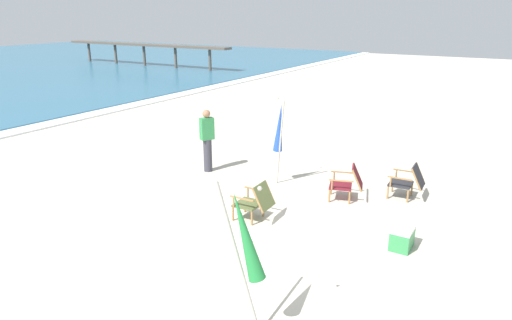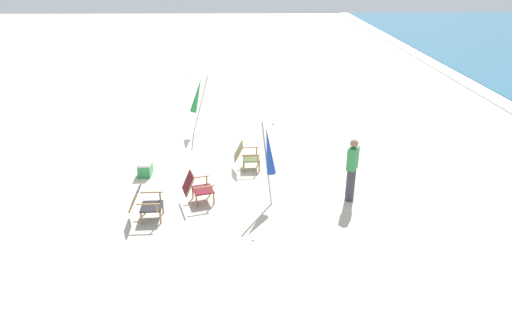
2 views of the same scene
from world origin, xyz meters
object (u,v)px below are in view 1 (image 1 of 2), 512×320
Objects in this scene: beach_chair_front_right at (409,180)px; cooler_box at (402,238)px; beach_chair_back_right at (348,182)px; person_near_chairs at (207,140)px; umbrella_furled_blue at (279,129)px; beach_chair_mid_center at (255,200)px; umbrella_furled_green at (245,238)px.

cooler_box is at bearing -168.61° from beach_chair_front_right.
person_near_chairs is at bearing 90.58° from beach_chair_back_right.
beach_chair_mid_center is at bearing -164.39° from umbrella_furled_blue.
beach_chair_front_right is (0.77, -1.12, -0.00)m from beach_chair_back_right.
beach_chair_front_right is 3.58m from beach_chair_mid_center.
beach_chair_mid_center is 1.62× the size of cooler_box.
beach_chair_mid_center is 2.83m from cooler_box.
umbrella_furled_blue is at bearing 15.61° from beach_chair_mid_center.
beach_chair_back_right is 2.01m from umbrella_furled_blue.
beach_chair_back_right is 0.42× the size of umbrella_furled_green.
beach_chair_back_right is at bearing 45.22° from cooler_box.
umbrella_furled_blue reaches higher than beach_chair_mid_center.
beach_chair_mid_center is 0.38× the size of umbrella_furled_blue.
umbrella_furled_blue reaches higher than umbrella_furled_green.
cooler_box is (-2.35, -0.47, -0.22)m from beach_chair_front_right.
beach_chair_mid_center is at bearing 148.27° from beach_chair_back_right.
umbrella_furled_green is at bearing -175.14° from beach_chair_back_right.
beach_chair_front_right is at bearing -40.45° from beach_chair_mid_center.
umbrella_furled_green is at bearing -138.70° from person_near_chairs.
beach_chair_back_right is 0.53× the size of person_near_chairs.
beach_chair_front_right is 5.01m from person_near_chairs.
person_near_chairs is (4.80, 4.22, -0.50)m from umbrella_furled_green.
umbrella_furled_blue is 2.11m from person_near_chairs.
beach_chair_back_right is at bearing 4.86° from umbrella_furled_green.
umbrella_furled_blue reaches higher than beach_chair_back_right.
beach_chair_mid_center is (-2.72, 2.32, -0.00)m from beach_chair_front_right.
beach_chair_back_right is 3.83m from person_near_chairs.
beach_chair_back_right is at bearing -89.42° from person_near_chairs.
beach_chair_front_right is at bearing -7.15° from umbrella_furled_green.
umbrella_furled_blue is at bearing 23.92° from umbrella_furled_green.
umbrella_furled_blue is 4.31× the size of cooler_box.
umbrella_furled_blue is 3.92m from cooler_box.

